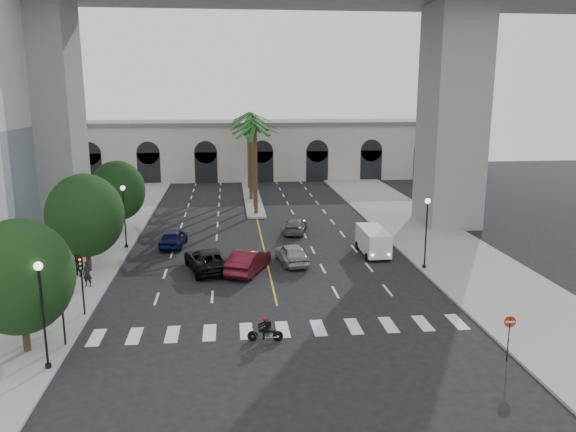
# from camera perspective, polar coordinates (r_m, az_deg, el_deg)

# --- Properties ---
(ground) EXTENTS (140.00, 140.00, 0.00)m
(ground) POSITION_cam_1_polar(r_m,az_deg,el_deg) (32.94, -0.81, -10.40)
(ground) COLOR black
(ground) RESTS_ON ground
(sidewalk_left) EXTENTS (8.00, 100.00, 0.15)m
(sidewalk_left) POSITION_cam_1_polar(r_m,az_deg,el_deg) (48.56, -20.47, -3.51)
(sidewalk_left) COLOR gray
(sidewalk_left) RESTS_ON ground
(sidewalk_right) EXTENTS (8.00, 100.00, 0.15)m
(sidewalk_right) POSITION_cam_1_polar(r_m,az_deg,el_deg) (50.21, 14.89, -2.61)
(sidewalk_right) COLOR gray
(sidewalk_right) RESTS_ON ground
(median) EXTENTS (2.00, 24.00, 0.20)m
(median) POSITION_cam_1_polar(r_m,az_deg,el_deg) (69.44, -3.67, 1.96)
(median) COLOR gray
(median) RESTS_ON ground
(pier_building) EXTENTS (71.00, 10.50, 8.50)m
(pier_building) POSITION_cam_1_polar(r_m,az_deg,el_deg) (85.68, -4.20, 6.78)
(pier_building) COLOR beige
(pier_building) RESTS_ON ground
(bridge) EXTENTS (75.00, 13.00, 26.00)m
(bridge) POSITION_cam_1_polar(r_m,az_deg,el_deg) (52.88, 0.73, 18.71)
(bridge) COLOR gray
(bridge) RESTS_ON ground
(palm_a) EXTENTS (3.20, 3.20, 10.30)m
(palm_a) POSITION_cam_1_polar(r_m,az_deg,el_deg) (58.39, -3.37, 8.86)
(palm_a) COLOR #47331E
(palm_a) RESTS_ON ground
(palm_b) EXTENTS (3.20, 3.20, 10.60)m
(palm_b) POSITION_cam_1_polar(r_m,az_deg,el_deg) (62.37, -3.46, 9.34)
(palm_b) COLOR #47331E
(palm_b) RESTS_ON ground
(palm_c) EXTENTS (3.20, 3.20, 10.10)m
(palm_c) POSITION_cam_1_polar(r_m,az_deg,el_deg) (66.37, -3.88, 9.13)
(palm_c) COLOR #47331E
(palm_c) RESTS_ON ground
(palm_d) EXTENTS (3.20, 3.20, 10.90)m
(palm_d) POSITION_cam_1_polar(r_m,az_deg,el_deg) (70.34, -3.73, 9.93)
(palm_d) COLOR #47331E
(palm_d) RESTS_ON ground
(palm_e) EXTENTS (3.20, 3.20, 10.40)m
(palm_e) POSITION_cam_1_polar(r_m,az_deg,el_deg) (74.35, -4.05, 9.71)
(palm_e) COLOR #47331E
(palm_e) RESTS_ON ground
(palm_f) EXTENTS (3.20, 3.20, 10.70)m
(palm_f) POSITION_cam_1_polar(r_m,az_deg,el_deg) (78.34, -3.94, 10.06)
(palm_f) COLOR #47331E
(palm_f) RESTS_ON ground
(street_tree_near) EXTENTS (5.20, 5.20, 6.89)m
(street_tree_near) POSITION_cam_1_polar(r_m,az_deg,el_deg) (30.39, -25.60, -5.59)
(street_tree_near) COLOR #382616
(street_tree_near) RESTS_ON ground
(street_tree_mid) EXTENTS (5.44, 5.44, 7.21)m
(street_tree_mid) POSITION_cam_1_polar(r_m,az_deg,el_deg) (42.39, -19.91, 0.04)
(street_tree_mid) COLOR #382616
(street_tree_mid) RESTS_ON ground
(street_tree_far) EXTENTS (5.04, 5.04, 6.68)m
(street_tree_far) POSITION_cam_1_polar(r_m,az_deg,el_deg) (53.96, -16.93, 2.47)
(street_tree_far) COLOR #382616
(street_tree_far) RESTS_ON ground
(lamp_post_left_near) EXTENTS (0.40, 0.40, 5.35)m
(lamp_post_left_near) POSITION_cam_1_polar(r_m,az_deg,el_deg) (28.34, -23.69, -8.40)
(lamp_post_left_near) COLOR black
(lamp_post_left_near) RESTS_ON ground
(lamp_post_left_far) EXTENTS (0.40, 0.40, 5.35)m
(lamp_post_left_far) POSITION_cam_1_polar(r_m,az_deg,el_deg) (47.99, -16.30, 0.48)
(lamp_post_left_far) COLOR black
(lamp_post_left_far) RESTS_ON ground
(lamp_post_right) EXTENTS (0.40, 0.40, 5.35)m
(lamp_post_right) POSITION_cam_1_polar(r_m,az_deg,el_deg) (41.86, 13.88, -1.11)
(lamp_post_right) COLOR black
(lamp_post_right) RESTS_ON ground
(traffic_signal_near) EXTENTS (0.25, 0.18, 3.65)m
(traffic_signal_near) POSITION_cam_1_polar(r_m,az_deg,el_deg) (30.79, -22.02, -8.01)
(traffic_signal_near) COLOR black
(traffic_signal_near) RESTS_ON ground
(traffic_signal_far) EXTENTS (0.25, 0.18, 3.65)m
(traffic_signal_far) POSITION_cam_1_polar(r_m,az_deg,el_deg) (34.44, -20.23, -5.71)
(traffic_signal_far) COLOR black
(traffic_signal_far) RESTS_ON ground
(motorcycle_rider) EXTENTS (1.89, 0.51, 1.36)m
(motorcycle_rider) POSITION_cam_1_polar(r_m,az_deg,el_deg) (30.01, -2.22, -11.50)
(motorcycle_rider) COLOR black
(motorcycle_rider) RESTS_ON ground
(car_a) EXTENTS (2.50, 4.81, 1.56)m
(car_a) POSITION_cam_1_polar(r_m,az_deg,el_deg) (42.73, 0.38, -3.84)
(car_a) COLOR #9D9CA0
(car_a) RESTS_ON ground
(car_b) EXTENTS (3.64, 5.49, 1.71)m
(car_b) POSITION_cam_1_polar(r_m,az_deg,el_deg) (40.78, -4.04, -4.57)
(car_b) COLOR #51101B
(car_b) RESTS_ON ground
(car_c) EXTENTS (4.01, 6.19, 1.58)m
(car_c) POSITION_cam_1_polar(r_m,az_deg,el_deg) (41.60, -8.20, -4.42)
(car_c) COLOR black
(car_c) RESTS_ON ground
(car_d) EXTENTS (2.93, 4.98, 1.35)m
(car_d) POSITION_cam_1_polar(r_m,az_deg,el_deg) (51.97, 0.74, -0.98)
(car_d) COLOR #5B5C60
(car_d) RESTS_ON ground
(car_e) EXTENTS (2.33, 4.71, 1.54)m
(car_e) POSITION_cam_1_polar(r_m,az_deg,el_deg) (48.25, -11.57, -2.20)
(car_e) COLOR #0D0F3C
(car_e) RESTS_ON ground
(cargo_van) EXTENTS (1.99, 4.90, 2.08)m
(cargo_van) POSITION_cam_1_polar(r_m,az_deg,el_deg) (45.48, 8.64, -2.48)
(cargo_van) COLOR silver
(cargo_van) RESTS_ON ground
(pedestrian_a) EXTENTS (0.71, 0.56, 1.72)m
(pedestrian_a) POSITION_cam_1_polar(r_m,az_deg,el_deg) (39.67, -19.70, -5.56)
(pedestrian_a) COLOR black
(pedestrian_a) RESTS_ON sidewalk_left
(pedestrian_b) EXTENTS (0.97, 0.92, 1.59)m
(pedestrian_b) POSITION_cam_1_polar(r_m,az_deg,el_deg) (42.02, -20.61, -4.73)
(pedestrian_b) COLOR black
(pedestrian_b) RESTS_ON sidewalk_left
(do_not_enter_sign) EXTENTS (0.57, 0.09, 2.34)m
(do_not_enter_sign) POSITION_cam_1_polar(r_m,az_deg,el_deg) (29.48, 21.57, -10.60)
(do_not_enter_sign) COLOR black
(do_not_enter_sign) RESTS_ON ground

